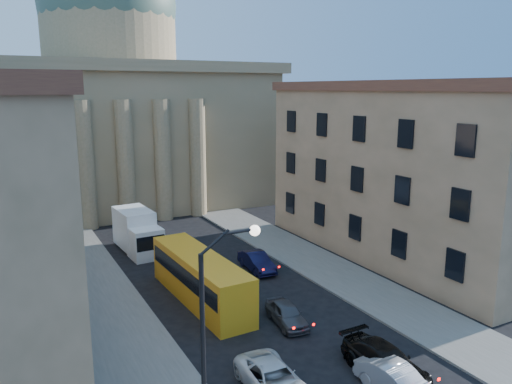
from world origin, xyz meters
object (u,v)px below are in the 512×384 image
car_right_near (397,381)px  box_truck (138,233)px  street_lamp (215,318)px  city_bus (200,277)px

car_right_near → box_truck: bearing=94.7°
street_lamp → car_right_near: (8.60, -1.32, -4.58)m
city_bus → street_lamp: bearing=-111.3°
car_right_near → city_bus: (-4.18, 14.24, 0.99)m
street_lamp → box_truck: (3.46, 25.23, -3.58)m
car_right_near → box_truck: 27.06m
street_lamp → box_truck: 25.71m
street_lamp → city_bus: 14.12m
street_lamp → car_right_near: street_lamp is taller
car_right_near → box_truck: box_truck is taller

